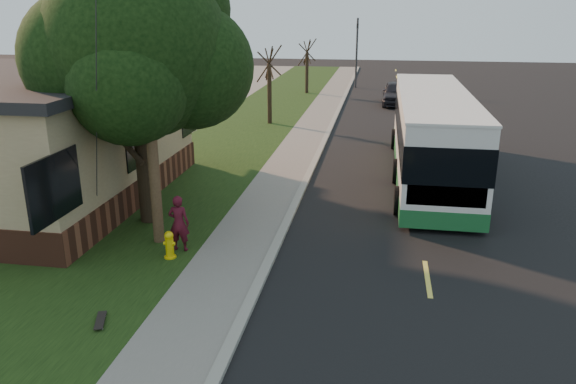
# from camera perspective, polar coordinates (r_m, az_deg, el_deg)

# --- Properties ---
(ground) EXTENTS (120.00, 120.00, 0.00)m
(ground) POSITION_cam_1_polar(r_m,az_deg,el_deg) (14.48, -2.11, -7.62)
(ground) COLOR black
(ground) RESTS_ON ground
(road) EXTENTS (8.00, 80.00, 0.01)m
(road) POSITION_cam_1_polar(r_m,az_deg,el_deg) (23.65, 12.35, 2.37)
(road) COLOR black
(road) RESTS_ON ground
(curb) EXTENTS (0.25, 80.00, 0.12)m
(curb) POSITION_cam_1_polar(r_m,az_deg,el_deg) (23.75, 2.68, 2.98)
(curb) COLOR gray
(curb) RESTS_ON ground
(sidewalk) EXTENTS (2.00, 80.00, 0.08)m
(sidewalk) POSITION_cam_1_polar(r_m,az_deg,el_deg) (23.89, 0.30, 3.04)
(sidewalk) COLOR slate
(sidewalk) RESTS_ON ground
(grass_verge) EXTENTS (5.00, 80.00, 0.07)m
(grass_verge) POSITION_cam_1_polar(r_m,az_deg,el_deg) (24.67, -7.77, 3.35)
(grass_verge) COLOR black
(grass_verge) RESTS_ON ground
(building_lot) EXTENTS (15.00, 80.00, 0.04)m
(building_lot) POSITION_cam_1_polar(r_m,az_deg,el_deg) (29.19, -26.94, 3.82)
(building_lot) COLOR slate
(building_lot) RESTS_ON ground
(fire_hydrant) EXTENTS (0.32, 0.32, 0.74)m
(fire_hydrant) POSITION_cam_1_polar(r_m,az_deg,el_deg) (15.00, -11.95, -5.26)
(fire_hydrant) COLOR yellow
(fire_hydrant) RESTS_ON grass_verge
(utility_pole) EXTENTS (2.86, 3.21, 9.07)m
(utility_pole) POSITION_cam_1_polar(r_m,az_deg,el_deg) (15.08, -14.20, 11.30)
(utility_pole) COLOR #473321
(utility_pole) RESTS_ON ground
(leafy_tree) EXTENTS (6.30, 6.00, 7.80)m
(leafy_tree) POSITION_cam_1_polar(r_m,az_deg,el_deg) (16.89, -14.87, 13.77)
(leafy_tree) COLOR black
(leafy_tree) RESTS_ON grass_verge
(bare_tree_near) EXTENTS (1.38, 1.21, 4.31)m
(bare_tree_near) POSITION_cam_1_polar(r_m,az_deg,el_deg) (31.64, -1.90, 10.71)
(bare_tree_near) COLOR black
(bare_tree_near) RESTS_ON grass_verge
(bare_tree_far) EXTENTS (1.38, 1.21, 4.03)m
(bare_tree_far) POSITION_cam_1_polar(r_m,az_deg,el_deg) (43.34, 1.94, 12.57)
(bare_tree_far) COLOR black
(bare_tree_far) RESTS_ON grass_verge
(traffic_signal) EXTENTS (0.18, 0.22, 5.50)m
(traffic_signal) POSITION_cam_1_polar(r_m,az_deg,el_deg) (46.91, 7.00, 14.31)
(traffic_signal) COLOR #2D2D30
(traffic_signal) RESTS_ON ground
(transit_bus) EXTENTS (2.80, 12.14, 3.28)m
(transit_bus) POSITION_cam_1_polar(r_m,az_deg,el_deg) (22.20, 14.39, 5.83)
(transit_bus) COLOR silver
(transit_bus) RESTS_ON ground
(skateboarder) EXTENTS (0.58, 0.39, 1.55)m
(skateboarder) POSITION_cam_1_polar(r_m,az_deg,el_deg) (15.25, -11.03, -3.13)
(skateboarder) COLOR #490E1C
(skateboarder) RESTS_ON grass_verge
(skateboard_main) EXTENTS (0.42, 0.75, 0.07)m
(skateboard_main) POSITION_cam_1_polar(r_m,az_deg,el_deg) (12.60, -18.52, -12.27)
(skateboard_main) COLOR black
(skateboard_main) RESTS_ON grass_verge
(dumpster) EXTENTS (1.41, 1.19, 1.13)m
(dumpster) POSITION_cam_1_polar(r_m,az_deg,el_deg) (21.21, -21.25, 1.39)
(dumpster) COLOR black
(dumpster) RESTS_ON building_lot
(distant_car) EXTENTS (1.86, 4.58, 1.56)m
(distant_car) POSITION_cam_1_polar(r_m,az_deg,el_deg) (39.25, 10.93, 9.85)
(distant_car) COLOR black
(distant_car) RESTS_ON ground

